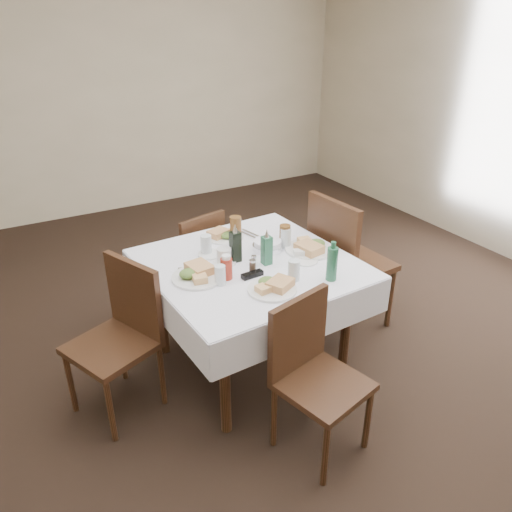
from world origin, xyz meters
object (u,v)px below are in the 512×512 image
at_px(chair_west, 123,328).
at_px(water_w, 220,275).
at_px(chair_north, 196,257).
at_px(water_s, 294,270).
at_px(water_e, 285,237).
at_px(dining_table, 250,275).
at_px(chair_east, 343,256).
at_px(green_bottle, 332,263).
at_px(chair_south, 311,366).
at_px(oil_cruet_dark, 235,245).
at_px(oil_cruet_green, 267,249).
at_px(ketchup_bottle, 226,268).
at_px(coffee_mug, 224,257).
at_px(water_n, 206,245).
at_px(bread_basket, 268,245).

relative_size(chair_west, water_w, 7.93).
relative_size(chair_north, water_s, 6.63).
bearing_deg(chair_west, water_s, -22.16).
bearing_deg(chair_west, water_e, 1.31).
bearing_deg(dining_table, chair_east, 4.97).
height_order(chair_east, green_bottle, chair_east).
height_order(dining_table, chair_south, chair_south).
xyz_separation_m(water_w, oil_cruet_dark, (0.21, 0.21, 0.05)).
bearing_deg(water_s, oil_cruet_green, 97.23).
distance_m(water_w, oil_cruet_green, 0.36).
distance_m(chair_south, chair_east, 1.14).
distance_m(chair_west, oil_cruet_green, 0.95).
relative_size(ketchup_bottle, coffee_mug, 0.95).
height_order(oil_cruet_dark, oil_cruet_green, oil_cruet_dark).
bearing_deg(chair_east, water_n, 170.04).
distance_m(oil_cruet_green, coffee_mug, 0.26).
xyz_separation_m(chair_south, water_e, (0.34, 0.81, 0.34)).
bearing_deg(coffee_mug, green_bottle, -46.83).
bearing_deg(oil_cruet_green, chair_east, 10.46).
distance_m(dining_table, water_n, 0.34).
bearing_deg(coffee_mug, dining_table, -22.95).
bearing_deg(oil_cruet_green, water_n, 131.09).
bearing_deg(bread_basket, water_s, -99.97).
xyz_separation_m(water_e, oil_cruet_dark, (-0.37, -0.02, 0.04)).
bearing_deg(chair_east, water_e, 178.10).
height_order(bread_basket, oil_cruet_green, oil_cruet_green).
distance_m(oil_cruet_dark, green_bottle, 0.60).
height_order(water_s, oil_cruet_dark, oil_cruet_dark).
bearing_deg(coffee_mug, oil_cruet_dark, 3.31).
relative_size(bread_basket, green_bottle, 0.82).
height_order(dining_table, chair_north, chair_north).
relative_size(chair_west, ketchup_bottle, 6.12).
distance_m(dining_table, oil_cruet_green, 0.21).
height_order(water_w, ketchup_bottle, ketchup_bottle).
relative_size(chair_east, oil_cruet_dark, 4.20).
xyz_separation_m(chair_north, chair_west, (-0.76, -0.72, 0.05)).
bearing_deg(oil_cruet_dark, dining_table, -45.18).
distance_m(chair_east, water_s, 0.81).
distance_m(water_s, water_e, 0.44).
distance_m(chair_south, water_e, 0.94).
height_order(oil_cruet_green, green_bottle, green_bottle).
distance_m(chair_south, chair_west, 1.09).
xyz_separation_m(water_e, bread_basket, (-0.12, 0.02, -0.03)).
height_order(water_n, water_w, water_n).
height_order(chair_north, water_n, water_n).
xyz_separation_m(bread_basket, oil_cruet_dark, (-0.25, -0.04, 0.07)).
bearing_deg(green_bottle, dining_table, 126.14).
bearing_deg(ketchup_bottle, chair_north, 78.68).
distance_m(water_e, green_bottle, 0.50).
distance_m(chair_south, ketchup_bottle, 0.72).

